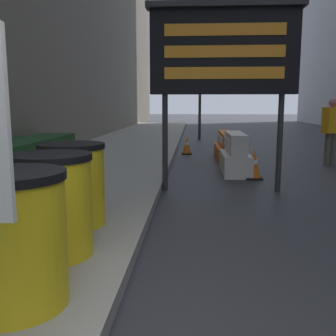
{
  "coord_description": "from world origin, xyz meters",
  "views": [
    {
      "loc": [
        0.56,
        -1.94,
        1.55
      ],
      "look_at": [
        0.17,
        4.09,
        0.57
      ],
      "focal_mm": 42.0,
      "sensor_mm": 36.0,
      "label": 1
    }
  ],
  "objects_px": {
    "traffic_cone_far": "(254,165)",
    "pedestrian_worker": "(332,126)",
    "barrel_drum_back": "(73,184)",
    "traffic_light_near_curb": "(200,80)",
    "jersey_barrier_orange_near": "(227,147)",
    "traffic_cone_mid": "(234,162)",
    "jersey_barrier_white": "(235,156)",
    "barrel_drum_middle": "(52,205)",
    "traffic_cone_near": "(187,146)",
    "message_board": "(224,51)",
    "barrel_drum_foreground": "(13,239)"
  },
  "relations": [
    {
      "from": "traffic_cone_far",
      "to": "pedestrian_worker",
      "type": "xyz_separation_m",
      "value": [
        2.23,
        2.05,
        0.7
      ]
    },
    {
      "from": "barrel_drum_back",
      "to": "traffic_light_near_curb",
      "type": "bearing_deg",
      "value": 82.62
    },
    {
      "from": "jersey_barrier_orange_near",
      "to": "traffic_cone_mid",
      "type": "distance_m",
      "value": 2.84
    },
    {
      "from": "jersey_barrier_orange_near",
      "to": "traffic_cone_mid",
      "type": "xyz_separation_m",
      "value": [
        -0.07,
        -2.84,
        -0.0
      ]
    },
    {
      "from": "jersey_barrier_white",
      "to": "barrel_drum_middle",
      "type": "bearing_deg",
      "value": -112.52
    },
    {
      "from": "traffic_cone_near",
      "to": "pedestrian_worker",
      "type": "distance_m",
      "value": 4.27
    },
    {
      "from": "barrel_drum_middle",
      "to": "traffic_light_near_curb",
      "type": "height_order",
      "value": "traffic_light_near_curb"
    },
    {
      "from": "traffic_cone_mid",
      "to": "traffic_cone_far",
      "type": "bearing_deg",
      "value": -22.34
    },
    {
      "from": "barrel_drum_back",
      "to": "message_board",
      "type": "distance_m",
      "value": 3.69
    },
    {
      "from": "traffic_cone_far",
      "to": "pedestrian_worker",
      "type": "distance_m",
      "value": 3.11
    },
    {
      "from": "barrel_drum_foreground",
      "to": "pedestrian_worker",
      "type": "height_order",
      "value": "pedestrian_worker"
    },
    {
      "from": "traffic_cone_mid",
      "to": "traffic_cone_far",
      "type": "distance_m",
      "value": 0.43
    },
    {
      "from": "pedestrian_worker",
      "to": "traffic_cone_mid",
      "type": "bearing_deg",
      "value": -167.94
    },
    {
      "from": "message_board",
      "to": "traffic_light_near_curb",
      "type": "distance_m",
      "value": 10.23
    },
    {
      "from": "jersey_barrier_white",
      "to": "traffic_cone_near",
      "type": "height_order",
      "value": "jersey_barrier_white"
    },
    {
      "from": "barrel_drum_foreground",
      "to": "traffic_light_near_curb",
      "type": "relative_size",
      "value": 0.27
    },
    {
      "from": "barrel_drum_foreground",
      "to": "traffic_cone_far",
      "type": "height_order",
      "value": "barrel_drum_foreground"
    },
    {
      "from": "traffic_cone_mid",
      "to": "pedestrian_worker",
      "type": "relative_size",
      "value": 0.4
    },
    {
      "from": "barrel_drum_foreground",
      "to": "traffic_cone_near",
      "type": "distance_m",
      "value": 9.76
    },
    {
      "from": "traffic_light_near_curb",
      "to": "message_board",
      "type": "bearing_deg",
      "value": -88.64
    },
    {
      "from": "traffic_light_near_curb",
      "to": "barrel_drum_foreground",
      "type": "bearing_deg",
      "value": -95.84
    },
    {
      "from": "jersey_barrier_orange_near",
      "to": "traffic_cone_near",
      "type": "relative_size",
      "value": 3.93
    },
    {
      "from": "jersey_barrier_white",
      "to": "traffic_cone_near",
      "type": "bearing_deg",
      "value": 109.05
    },
    {
      "from": "barrel_drum_back",
      "to": "jersey_barrier_white",
      "type": "relative_size",
      "value": 0.57
    },
    {
      "from": "traffic_light_near_curb",
      "to": "pedestrian_worker",
      "type": "distance_m",
      "value": 7.85
    },
    {
      "from": "message_board",
      "to": "traffic_cone_near",
      "type": "bearing_deg",
      "value": 97.73
    },
    {
      "from": "message_board",
      "to": "traffic_cone_mid",
      "type": "xyz_separation_m",
      "value": [
        0.37,
        1.36,
        -2.11
      ]
    },
    {
      "from": "message_board",
      "to": "traffic_light_near_curb",
      "type": "xyz_separation_m",
      "value": [
        -0.24,
        10.22,
        0.13
      ]
    },
    {
      "from": "message_board",
      "to": "traffic_cone_far",
      "type": "bearing_deg",
      "value": 57.49
    },
    {
      "from": "barrel_drum_back",
      "to": "pedestrian_worker",
      "type": "distance_m",
      "value": 7.62
    },
    {
      "from": "jersey_barrier_orange_near",
      "to": "traffic_light_near_curb",
      "type": "xyz_separation_m",
      "value": [
        -0.68,
        6.02,
        2.23
      ]
    },
    {
      "from": "jersey_barrier_white",
      "to": "message_board",
      "type": "bearing_deg",
      "value": -103.07
    },
    {
      "from": "traffic_cone_near",
      "to": "barrel_drum_foreground",
      "type": "bearing_deg",
      "value": -96.09
    },
    {
      "from": "jersey_barrier_white",
      "to": "barrel_drum_back",
      "type": "bearing_deg",
      "value": -117.59
    },
    {
      "from": "traffic_cone_near",
      "to": "barrel_drum_back",
      "type": "bearing_deg",
      "value": -98.67
    },
    {
      "from": "barrel_drum_back",
      "to": "traffic_cone_mid",
      "type": "bearing_deg",
      "value": 60.06
    },
    {
      "from": "traffic_cone_mid",
      "to": "barrel_drum_foreground",
      "type": "bearing_deg",
      "value": -109.96
    },
    {
      "from": "barrel_drum_foreground",
      "to": "traffic_cone_near",
      "type": "bearing_deg",
      "value": 83.91
    },
    {
      "from": "traffic_cone_far",
      "to": "pedestrian_worker",
      "type": "relative_size",
      "value": 0.37
    },
    {
      "from": "barrel_drum_foreground",
      "to": "traffic_cone_mid",
      "type": "distance_m",
      "value": 6.2
    },
    {
      "from": "message_board",
      "to": "jersey_barrier_orange_near",
      "type": "relative_size",
      "value": 1.48
    },
    {
      "from": "traffic_cone_near",
      "to": "traffic_light_near_curb",
      "type": "xyz_separation_m",
      "value": [
        0.47,
        4.99,
        2.3
      ]
    },
    {
      "from": "barrel_drum_back",
      "to": "traffic_cone_mid",
      "type": "relative_size",
      "value": 1.41
    },
    {
      "from": "barrel_drum_middle",
      "to": "message_board",
      "type": "distance_m",
      "value": 4.36
    },
    {
      "from": "jersey_barrier_orange_near",
      "to": "traffic_cone_near",
      "type": "distance_m",
      "value": 1.55
    },
    {
      "from": "traffic_cone_mid",
      "to": "traffic_light_near_curb",
      "type": "height_order",
      "value": "traffic_light_near_curb"
    },
    {
      "from": "barrel_drum_back",
      "to": "jersey_barrier_white",
      "type": "distance_m",
      "value": 5.07
    },
    {
      "from": "message_board",
      "to": "traffic_cone_mid",
      "type": "bearing_deg",
      "value": 74.81
    },
    {
      "from": "jersey_barrier_orange_near",
      "to": "pedestrian_worker",
      "type": "distance_m",
      "value": 2.81
    },
    {
      "from": "barrel_drum_middle",
      "to": "jersey_barrier_orange_near",
      "type": "relative_size",
      "value": 0.44
    }
  ]
}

